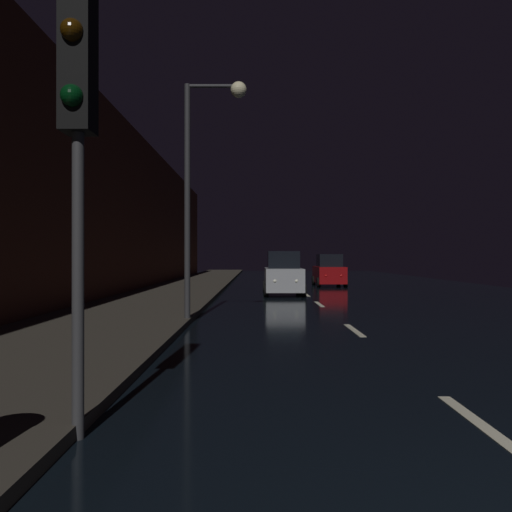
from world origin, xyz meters
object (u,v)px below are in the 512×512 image
car_distant_taillights (327,272)px  streetlamp_overhead (203,161)px  car_approaching_headlights (281,275)px  traffic_light_near_left (75,77)px

car_distant_taillights → streetlamp_overhead: bearing=162.2°
car_distant_taillights → car_approaching_headlights: bearing=156.5°
traffic_light_near_left → car_approaching_headlights: traffic_light_near_left is taller
car_approaching_headlights → traffic_light_near_left: bearing=-8.7°
traffic_light_near_left → car_distant_taillights: (6.34, 27.60, -2.69)m
streetlamp_overhead → car_approaching_headlights: streetlamp_overhead is taller
car_approaching_headlights → car_distant_taillights: car_approaching_headlights is taller
traffic_light_near_left → streetlamp_overhead: (0.38, 9.11, 0.83)m
traffic_light_near_left → car_distant_taillights: size_ratio=1.25×
car_approaching_headlights → car_distant_taillights: 8.17m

